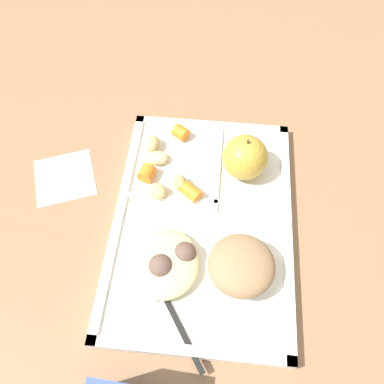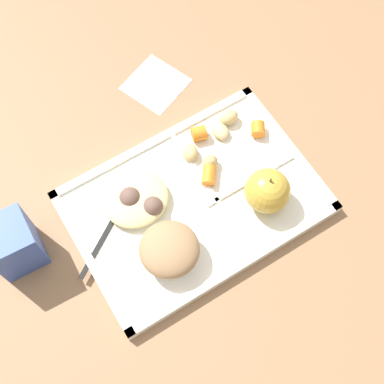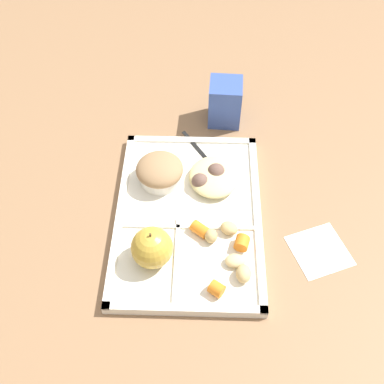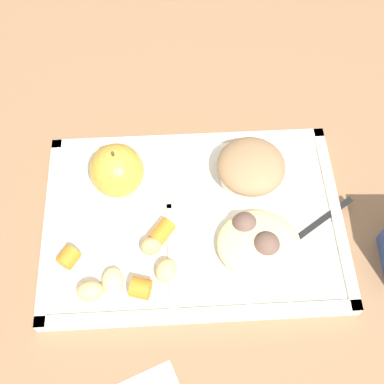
{
  "view_description": "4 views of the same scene",
  "coord_description": "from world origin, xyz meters",
  "px_view_note": "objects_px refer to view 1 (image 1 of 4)",
  "views": [
    {
      "loc": [
        0.27,
        0.01,
        0.53
      ],
      "look_at": [
        -0.04,
        -0.02,
        0.03
      ],
      "focal_mm": 36.1,
      "sensor_mm": 36.0,
      "label": 1
    },
    {
      "loc": [
        0.18,
        0.28,
        0.8
      ],
      "look_at": [
        0.01,
        0.0,
        0.06
      ],
      "focal_mm": 50.51,
      "sensor_mm": 36.0,
      "label": 2
    },
    {
      "loc": [
        -0.5,
        -0.02,
        0.72
      ],
      "look_at": [
        0.02,
        -0.01,
        0.05
      ],
      "focal_mm": 44.26,
      "sensor_mm": 36.0,
      "label": 3
    },
    {
      "loc": [
        -0.02,
        -0.29,
        0.6
      ],
      "look_at": [
        -0.0,
        0.02,
        0.04
      ],
      "focal_mm": 47.08,
      "sensor_mm": 36.0,
      "label": 4
    }
  ],
  "objects_px": {
    "lunch_tray": "(202,222)",
    "bran_muffin": "(241,267)",
    "green_apple": "(245,157)",
    "plastic_fork": "(168,304)"
  },
  "relations": [
    {
      "from": "green_apple",
      "to": "plastic_fork",
      "type": "bearing_deg",
      "value": -22.01
    },
    {
      "from": "lunch_tray",
      "to": "bran_muffin",
      "type": "distance_m",
      "value": 0.1
    },
    {
      "from": "lunch_tray",
      "to": "plastic_fork",
      "type": "relative_size",
      "value": 2.73
    },
    {
      "from": "lunch_tray",
      "to": "green_apple",
      "type": "height_order",
      "value": "green_apple"
    },
    {
      "from": "lunch_tray",
      "to": "bran_muffin",
      "type": "relative_size",
      "value": 4.28
    },
    {
      "from": "lunch_tray",
      "to": "bran_muffin",
      "type": "xyz_separation_m",
      "value": [
        0.08,
        0.06,
        0.03
      ]
    },
    {
      "from": "bran_muffin",
      "to": "plastic_fork",
      "type": "relative_size",
      "value": 0.64
    },
    {
      "from": "bran_muffin",
      "to": "green_apple",
      "type": "bearing_deg",
      "value": 180.0
    },
    {
      "from": "plastic_fork",
      "to": "green_apple",
      "type": "bearing_deg",
      "value": 157.99
    },
    {
      "from": "lunch_tray",
      "to": "bran_muffin",
      "type": "height_order",
      "value": "bran_muffin"
    }
  ]
}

